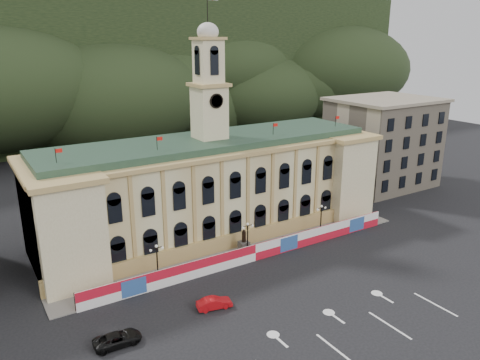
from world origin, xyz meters
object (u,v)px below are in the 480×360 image
statue (244,245)px  lamp_center (248,236)px  black_suv (118,339)px  red_sedan (214,303)px

statue → lamp_center: (0.00, -1.00, 1.89)m
statue → black_suv: size_ratio=0.73×
lamp_center → black_suv: (-22.76, -10.35, -2.38)m
lamp_center → red_sedan: (-10.91, -9.68, -2.38)m
statue → red_sedan: size_ratio=0.84×
red_sedan → black_suv: bearing=104.9°
black_suv → statue: bearing=-61.2°
lamp_center → red_sedan: 14.77m
lamp_center → black_suv: 25.12m
statue → red_sedan: 15.27m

